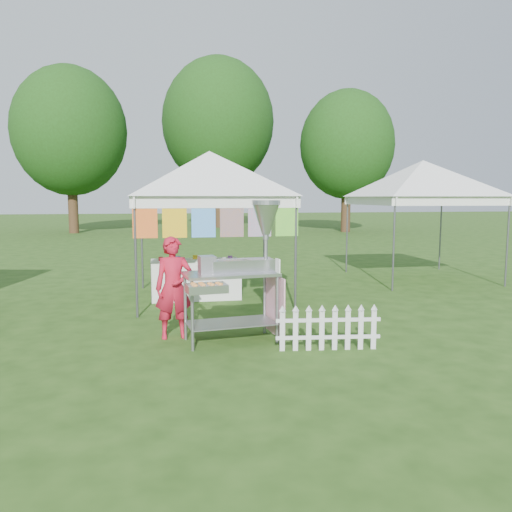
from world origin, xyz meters
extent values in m
plane|color=#244513|center=(0.00, 0.00, 0.00)|extent=(120.00, 120.00, 0.00)
cylinder|color=#59595E|center=(-1.42, 2.08, 1.05)|extent=(0.04, 0.04, 2.10)
cylinder|color=#59595E|center=(1.42, 2.08, 1.05)|extent=(0.04, 0.04, 2.10)
cylinder|color=#59595E|center=(-1.42, 4.92, 1.05)|extent=(0.04, 0.04, 2.10)
cylinder|color=#59595E|center=(1.42, 4.92, 1.05)|extent=(0.04, 0.04, 2.10)
cube|color=white|center=(0.00, 2.08, 2.00)|extent=(3.00, 0.03, 0.22)
cube|color=white|center=(0.00, 4.92, 2.00)|extent=(3.00, 0.03, 0.22)
pyramid|color=white|center=(0.00, 3.50, 3.00)|extent=(4.24, 4.24, 0.90)
cylinder|color=#59595E|center=(0.00, 2.08, 2.08)|extent=(3.00, 0.03, 0.03)
cube|color=red|center=(-1.25, 2.08, 1.73)|extent=(0.42, 0.01, 0.70)
cube|color=orange|center=(-0.75, 2.08, 1.73)|extent=(0.42, 0.01, 0.70)
cube|color=blue|center=(-0.25, 2.08, 1.73)|extent=(0.42, 0.01, 0.70)
cube|color=orange|center=(0.25, 2.08, 1.73)|extent=(0.42, 0.01, 0.70)
cube|color=#2EADA7|center=(0.75, 2.08, 1.73)|extent=(0.42, 0.01, 0.70)
cube|color=#189434|center=(1.25, 2.08, 1.73)|extent=(0.42, 0.01, 0.70)
cylinder|color=#59595E|center=(4.08, 3.58, 1.05)|extent=(0.04, 0.04, 2.10)
cylinder|color=#59595E|center=(6.92, 3.58, 1.05)|extent=(0.04, 0.04, 2.10)
cylinder|color=#59595E|center=(4.08, 6.42, 1.05)|extent=(0.04, 0.04, 2.10)
cylinder|color=#59595E|center=(6.92, 6.42, 1.05)|extent=(0.04, 0.04, 2.10)
cube|color=white|center=(5.50, 3.58, 2.00)|extent=(3.00, 0.03, 0.22)
cube|color=white|center=(5.50, 6.42, 2.00)|extent=(3.00, 0.03, 0.22)
pyramid|color=white|center=(5.50, 5.00, 3.00)|extent=(4.24, 4.24, 0.90)
cylinder|color=#59595E|center=(5.50, 3.58, 2.08)|extent=(3.00, 0.03, 0.03)
cylinder|color=#372214|center=(-6.00, 24.00, 1.98)|extent=(0.56, 0.56, 3.96)
ellipsoid|color=#1D5317|center=(-6.00, 24.00, 5.85)|extent=(6.40, 6.40, 7.36)
cylinder|color=#372214|center=(3.00, 28.00, 2.42)|extent=(0.56, 0.56, 4.84)
ellipsoid|color=#1D5317|center=(3.00, 28.00, 7.15)|extent=(7.60, 7.60, 8.74)
cylinder|color=#372214|center=(10.00, 22.00, 1.76)|extent=(0.56, 0.56, 3.52)
ellipsoid|color=#1D5317|center=(10.00, 22.00, 5.20)|extent=(5.60, 5.60, 6.44)
cylinder|color=gray|center=(-0.59, -0.02, 0.50)|extent=(0.05, 0.05, 0.99)
cylinder|color=gray|center=(0.62, 0.12, 0.50)|extent=(0.05, 0.05, 0.99)
cylinder|color=gray|center=(-0.66, 0.53, 0.50)|extent=(0.05, 0.05, 0.99)
cylinder|color=gray|center=(0.55, 0.68, 0.50)|extent=(0.05, 0.05, 0.99)
cube|color=gray|center=(-0.02, 0.33, 0.28)|extent=(1.32, 0.77, 0.02)
cube|color=#B7B7BC|center=(-0.02, 0.33, 0.99)|extent=(1.39, 0.81, 0.04)
cube|color=#B7B7BC|center=(0.17, 0.41, 1.10)|extent=(0.96, 0.39, 0.17)
cube|color=gray|center=(-0.35, 0.34, 1.13)|extent=(0.25, 0.27, 0.24)
cylinder|color=gray|center=(0.52, 0.45, 1.49)|extent=(0.06, 0.06, 0.99)
cone|color=#B7B7BC|center=(0.52, 0.45, 1.76)|extent=(0.44, 0.44, 0.44)
cylinder|color=#B7B7BC|center=(0.52, 0.45, 2.00)|extent=(0.47, 0.47, 0.07)
cube|color=#B7B7BC|center=(-0.41, -0.14, 0.88)|extent=(0.56, 0.39, 0.11)
cube|color=pink|center=(0.65, 0.41, 0.50)|extent=(0.12, 0.82, 0.89)
cube|color=white|center=(0.62, 0.10, 1.12)|extent=(0.03, 0.15, 0.20)
imported|color=#B5162C|center=(-0.82, 0.68, 0.75)|extent=(0.58, 0.41, 1.51)
cube|color=silver|center=(0.60, -0.25, 0.28)|extent=(0.07, 0.03, 0.56)
cube|color=silver|center=(0.78, -0.28, 0.28)|extent=(0.07, 0.03, 0.56)
cube|color=silver|center=(0.96, -0.30, 0.28)|extent=(0.07, 0.03, 0.56)
cube|color=silver|center=(1.14, -0.32, 0.28)|extent=(0.07, 0.03, 0.56)
cube|color=silver|center=(1.32, -0.34, 0.28)|extent=(0.07, 0.03, 0.56)
cube|color=silver|center=(1.50, -0.36, 0.28)|extent=(0.07, 0.03, 0.56)
cube|color=silver|center=(1.67, -0.38, 0.28)|extent=(0.07, 0.03, 0.56)
cube|color=silver|center=(1.85, -0.41, 0.28)|extent=(0.07, 0.03, 0.56)
cube|color=silver|center=(1.23, -0.33, 0.18)|extent=(1.43, 0.20, 0.05)
cube|color=silver|center=(1.23, -0.33, 0.42)|extent=(1.43, 0.20, 0.05)
cube|color=white|center=(-0.30, 3.53, 0.40)|extent=(1.80, 0.70, 0.81)
camera|label=1|loc=(-0.98, -6.65, 2.08)|focal=35.00mm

